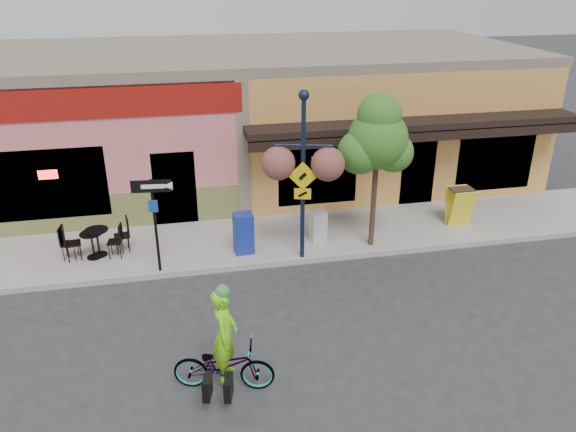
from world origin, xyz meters
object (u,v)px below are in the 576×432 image
at_px(building, 256,114).
at_px(bicycle, 224,365).
at_px(cyclist_rider, 225,346).
at_px(lamp_post, 303,178).
at_px(one_way_sign, 156,226).
at_px(newspaper_box_blue, 244,233).
at_px(newspaper_box_grey, 318,226).
at_px(street_tree, 376,172).

xyz_separation_m(building, bicycle, (-2.35, -11.17, -1.77)).
xyz_separation_m(cyclist_rider, lamp_post, (2.39, 4.32, 1.41)).
distance_m(one_way_sign, newspaper_box_blue, 2.32).
bearing_deg(lamp_post, one_way_sign, -165.34).
xyz_separation_m(cyclist_rider, newspaper_box_grey, (3.03, 5.15, -0.31)).
relative_size(building, newspaper_box_blue, 16.77).
bearing_deg(newspaper_box_grey, one_way_sign, -177.14).
bearing_deg(building, lamp_post, -89.24).
height_order(bicycle, one_way_sign, one_way_sign).
distance_m(building, cyclist_rider, 11.49).
relative_size(bicycle, one_way_sign, 0.76).
height_order(cyclist_rider, newspaper_box_grey, cyclist_rider).
bearing_deg(newspaper_box_blue, lamp_post, -24.68).
xyz_separation_m(cyclist_rider, one_way_sign, (-1.20, 4.34, 0.45)).
distance_m(lamp_post, street_tree, 2.00).
height_order(one_way_sign, street_tree, street_tree).
bearing_deg(street_tree, newspaper_box_grey, 158.57).
relative_size(bicycle, cyclist_rider, 1.02).
distance_m(newspaper_box_blue, street_tree, 3.74).
relative_size(lamp_post, one_way_sign, 1.80).
relative_size(building, cyclist_rider, 10.17).
height_order(bicycle, street_tree, street_tree).
xyz_separation_m(cyclist_rider, newspaper_box_blue, (0.96, 4.88, -0.20)).
bearing_deg(cyclist_rider, newspaper_box_blue, 3.00).
bearing_deg(street_tree, bicycle, -133.69).
distance_m(lamp_post, one_way_sign, 3.72).
relative_size(building, one_way_sign, 7.60).
relative_size(cyclist_rider, one_way_sign, 0.75).
xyz_separation_m(bicycle, newspaper_box_grey, (3.08, 5.15, 0.10)).
distance_m(cyclist_rider, lamp_post, 5.14).
xyz_separation_m(lamp_post, street_tree, (1.98, 0.30, -0.09)).
height_order(building, one_way_sign, building).
relative_size(lamp_post, newspaper_box_grey, 5.01).
bearing_deg(bicycle, street_tree, -29.52).
relative_size(building, street_tree, 4.40).
height_order(building, street_tree, building).
xyz_separation_m(building, cyclist_rider, (-2.30, -11.17, -1.35)).
distance_m(bicycle, one_way_sign, 4.57).
distance_m(bicycle, newspaper_box_grey, 6.00).
distance_m(bicycle, cyclist_rider, 0.42).
bearing_deg(building, newspaper_box_blue, -102.02).
height_order(building, lamp_post, building).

